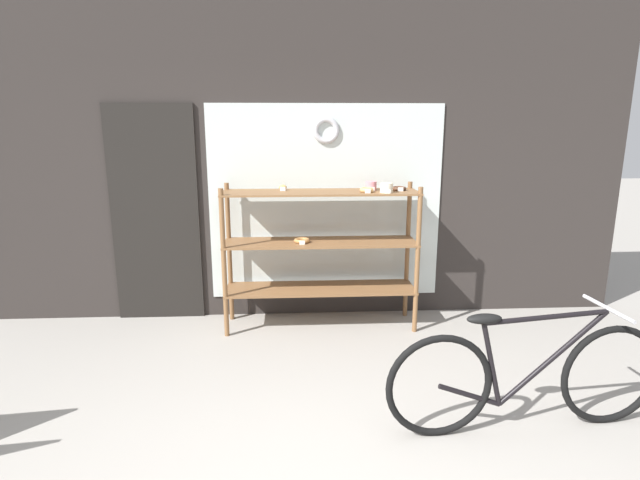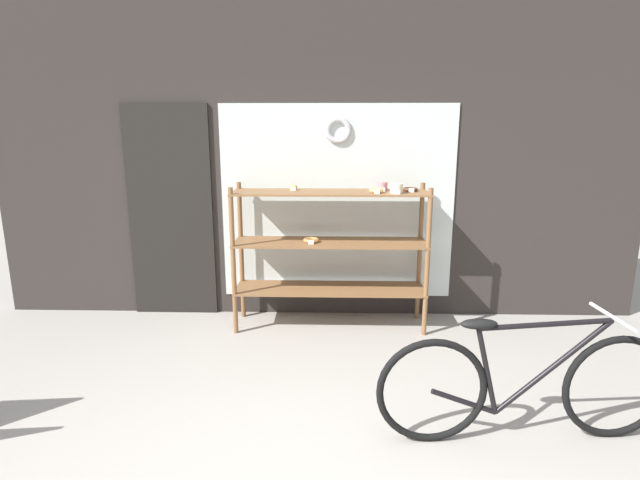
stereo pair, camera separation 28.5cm
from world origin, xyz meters
name	(u,v)px [view 2 (the right image)]	position (x,y,z in m)	size (l,w,h in m)	color
storefront_facade	(314,146)	(-0.03, 2.72, 1.70)	(6.38, 0.13, 3.48)	#2D2826
display_case	(333,241)	(0.16, 2.36, 0.84)	(1.80, 0.45, 1.39)	brown
bicycle	(524,385)	(1.32, 0.60, 0.36)	(1.82, 0.46, 0.81)	black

